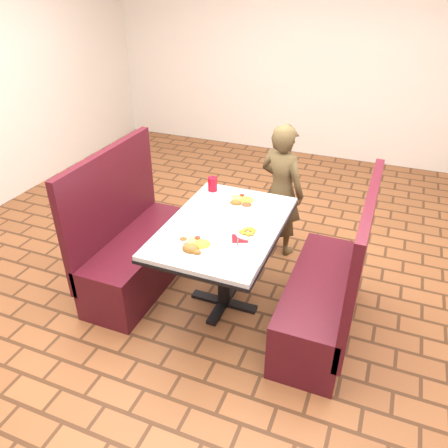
{
  "coord_description": "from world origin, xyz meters",
  "views": [
    {
      "loc": [
        1.01,
        -2.53,
        2.37
      ],
      "look_at": [
        0.0,
        0.0,
        0.75
      ],
      "focal_mm": 35.0,
      "sensor_mm": 36.0,
      "label": 1
    }
  ],
  "objects_px": {
    "far_dinner_plate": "(242,200)",
    "red_tumbler": "(213,184)",
    "booth_bench_right": "(327,295)",
    "near_dinner_plate": "(195,245)",
    "diner_person": "(281,191)",
    "dining_table": "(224,235)",
    "plantain_plate": "(248,233)",
    "booth_bench_left": "(135,249)"
  },
  "relations": [
    {
      "from": "near_dinner_plate",
      "to": "far_dinner_plate",
      "type": "distance_m",
      "value": 0.72
    },
    {
      "from": "booth_bench_left",
      "to": "red_tumbler",
      "type": "relative_size",
      "value": 10.31
    },
    {
      "from": "diner_person",
      "to": "far_dinner_plate",
      "type": "bearing_deg",
      "value": 95.33
    },
    {
      "from": "plantain_plate",
      "to": "red_tumbler",
      "type": "distance_m",
      "value": 0.74
    },
    {
      "from": "near_dinner_plate",
      "to": "red_tumbler",
      "type": "height_order",
      "value": "red_tumbler"
    },
    {
      "from": "near_dinner_plate",
      "to": "plantain_plate",
      "type": "xyz_separation_m",
      "value": [
        0.27,
        0.3,
        -0.02
      ]
    },
    {
      "from": "plantain_plate",
      "to": "booth_bench_right",
      "type": "bearing_deg",
      "value": 6.11
    },
    {
      "from": "booth_bench_left",
      "to": "booth_bench_right",
      "type": "relative_size",
      "value": 1.0
    },
    {
      "from": "diner_person",
      "to": "far_dinner_plate",
      "type": "height_order",
      "value": "diner_person"
    },
    {
      "from": "diner_person",
      "to": "far_dinner_plate",
      "type": "relative_size",
      "value": 4.49
    },
    {
      "from": "far_dinner_plate",
      "to": "red_tumbler",
      "type": "bearing_deg",
      "value": 158.09
    },
    {
      "from": "near_dinner_plate",
      "to": "booth_bench_right",
      "type": "bearing_deg",
      "value": 23.02
    },
    {
      "from": "dining_table",
      "to": "red_tumbler",
      "type": "height_order",
      "value": "red_tumbler"
    },
    {
      "from": "far_dinner_plate",
      "to": "red_tumbler",
      "type": "xyz_separation_m",
      "value": [
        -0.3,
        0.12,
        0.03
      ]
    },
    {
      "from": "dining_table",
      "to": "diner_person",
      "type": "height_order",
      "value": "diner_person"
    },
    {
      "from": "red_tumbler",
      "to": "dining_table",
      "type": "bearing_deg",
      "value": -58.38
    },
    {
      "from": "dining_table",
      "to": "far_dinner_plate",
      "type": "xyz_separation_m",
      "value": [
        0.01,
        0.35,
        0.12
      ]
    },
    {
      "from": "diner_person",
      "to": "booth_bench_left",
      "type": "bearing_deg",
      "value": 65.32
    },
    {
      "from": "booth_bench_right",
      "to": "plantain_plate",
      "type": "height_order",
      "value": "booth_bench_right"
    },
    {
      "from": "booth_bench_right",
      "to": "near_dinner_plate",
      "type": "relative_size",
      "value": 4.35
    },
    {
      "from": "booth_bench_left",
      "to": "near_dinner_plate",
      "type": "xyz_separation_m",
      "value": [
        0.74,
        -0.37,
        0.45
      ]
    },
    {
      "from": "dining_table",
      "to": "near_dinner_plate",
      "type": "distance_m",
      "value": 0.39
    },
    {
      "from": "dining_table",
      "to": "plantain_plate",
      "type": "relative_size",
      "value": 6.71
    },
    {
      "from": "booth_bench_right",
      "to": "far_dinner_plate",
      "type": "bearing_deg",
      "value": 155.86
    },
    {
      "from": "dining_table",
      "to": "booth_bench_left",
      "type": "relative_size",
      "value": 1.01
    },
    {
      "from": "far_dinner_plate",
      "to": "plantain_plate",
      "type": "bearing_deg",
      "value": -64.71
    },
    {
      "from": "far_dinner_plate",
      "to": "red_tumbler",
      "type": "distance_m",
      "value": 0.33
    },
    {
      "from": "booth_bench_left",
      "to": "dining_table",
      "type": "bearing_deg",
      "value": 0.0
    },
    {
      "from": "booth_bench_left",
      "to": "red_tumbler",
      "type": "xyz_separation_m",
      "value": [
        0.51,
        0.47,
        0.48
      ]
    },
    {
      "from": "booth_bench_right",
      "to": "red_tumbler",
      "type": "distance_m",
      "value": 1.28
    },
    {
      "from": "booth_bench_left",
      "to": "far_dinner_plate",
      "type": "height_order",
      "value": "booth_bench_left"
    },
    {
      "from": "booth_bench_left",
      "to": "far_dinner_plate",
      "type": "xyz_separation_m",
      "value": [
        0.81,
        0.35,
        0.45
      ]
    },
    {
      "from": "dining_table",
      "to": "plantain_plate",
      "type": "bearing_deg",
      "value": -17.03
    },
    {
      "from": "plantain_plate",
      "to": "red_tumbler",
      "type": "bearing_deg",
      "value": 132.84
    },
    {
      "from": "diner_person",
      "to": "near_dinner_plate",
      "type": "height_order",
      "value": "diner_person"
    },
    {
      "from": "booth_bench_left",
      "to": "diner_person",
      "type": "xyz_separation_m",
      "value": [
        0.98,
        0.95,
        0.29
      ]
    },
    {
      "from": "far_dinner_plate",
      "to": "dining_table",
      "type": "bearing_deg",
      "value": -91.61
    },
    {
      "from": "dining_table",
      "to": "booth_bench_right",
      "type": "xyz_separation_m",
      "value": [
        0.8,
        0.0,
        -0.32
      ]
    },
    {
      "from": "booth_bench_left",
      "to": "booth_bench_right",
      "type": "distance_m",
      "value": 1.6
    },
    {
      "from": "far_dinner_plate",
      "to": "plantain_plate",
      "type": "height_order",
      "value": "far_dinner_plate"
    },
    {
      "from": "booth_bench_left",
      "to": "near_dinner_plate",
      "type": "distance_m",
      "value": 0.94
    },
    {
      "from": "diner_person",
      "to": "near_dinner_plate",
      "type": "bearing_deg",
      "value": 100.89
    }
  ]
}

